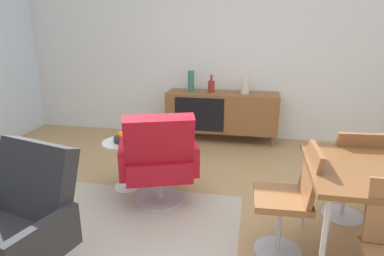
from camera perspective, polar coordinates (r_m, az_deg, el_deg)
The scene contains 13 objects.
ground_plane at distance 2.99m, azimuth 1.18°, elevation -16.59°, with size 8.32×8.32×0.00m, color tan.
wall_back at distance 5.07m, azimuth 6.41°, elevation 14.15°, with size 6.80×0.12×2.80m, color silver.
sideboard at distance 4.93m, azimuth 5.07°, elevation 2.78°, with size 1.60×0.45×0.72m.
vase_cobalt at distance 4.87m, azimuth 3.29°, elevation 7.11°, with size 0.09×0.09×0.25m.
vase_sculptural_dark at distance 4.83m, azimuth 8.99°, elevation 6.91°, with size 0.12×0.12×0.29m.
vase_ceramic_small at distance 4.90m, azimuth -0.17°, elevation 7.94°, with size 0.09×0.09×0.30m.
dining_chair_near_window at distance 2.58m, azimuth 16.39°, elevation -11.15°, with size 0.44×0.42×0.86m.
dining_chair_back_left at distance 3.18m, azimuth 25.37°, elevation -6.63°, with size 0.43×0.45×0.86m.
lounge_chair_red at distance 3.16m, azimuth -5.68°, elevation -5.10°, with size 0.85×0.82×0.95m.
armchair_black_shell at distance 2.47m, azimuth -27.63°, elevation -13.97°, with size 0.83×0.79×0.95m.
side_table_round at distance 3.56m, azimuth -11.30°, elevation -5.28°, with size 0.44×0.44×0.52m.
fruit_bowl at distance 3.48m, azimuth -11.52°, elevation -1.58°, with size 0.20×0.20×0.11m.
area_rug at distance 3.00m, azimuth -14.80°, elevation -17.09°, with size 2.20×1.70×0.01m, color #B7AD99.
Camera 1 is at (0.41, -2.45, 1.67)m, focal length 31.43 mm.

